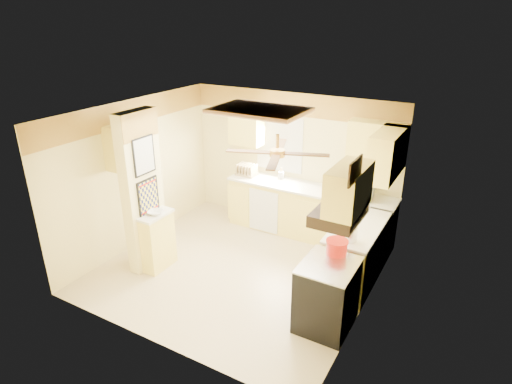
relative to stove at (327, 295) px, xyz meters
The scene contains 34 objects.
floor 1.82m from the stove, 161.77° to the left, with size 4.00×4.00×0.00m, color beige.
ceiling 2.69m from the stove, 161.77° to the left, with size 4.00×4.00×0.00m, color white.
wall_back 3.07m from the stove, 124.28° to the left, with size 4.00×4.00×0.00m, color #F4E395.
wall_front 2.29m from the stove, 141.04° to the right, with size 4.00×4.00×0.00m, color #F4E395.
wall_left 3.79m from the stove, behind, with size 3.80×3.80×0.00m, color #F4E395.
wall_right 1.02m from the stove, 59.02° to the left, with size 3.80×3.80×0.00m, color #F4E395.
wallpaper_border 3.48m from the stove, 124.50° to the left, with size 4.00×0.02×0.40m, color #FFCD4B.
partition_column 3.12m from the stove, behind, with size 0.20×0.70×2.50m, color #F4E395.
partition_ledge 2.80m from the stove, behind, with size 0.25×0.55×0.90m, color #FFED69.
ledge_top 2.84m from the stove, behind, with size 0.28×0.58×0.04m, color white.
lower_cabinets_back 2.45m from the stove, 118.55° to the left, with size 3.00×0.60×0.90m, color #FFED69.
lower_cabinets_right 1.15m from the stove, 88.49° to the left, with size 0.60×1.40×0.90m, color #FFED69.
countertop_back 2.48m from the stove, 118.66° to the left, with size 3.04×0.64×0.04m, color white.
countertop_right 1.24m from the stove, 88.99° to the left, with size 0.64×1.44×0.04m, color white.
dishwasher_panel 2.66m from the stove, 136.25° to the left, with size 0.58×0.02×0.80m, color white.
window 3.29m from the stove, 128.23° to the left, with size 0.92×0.02×1.02m.
upper_cab_back_left 3.67m from the stove, 137.92° to the left, with size 0.60×0.35×0.70m, color #FFED69.
upper_cab_back_right 2.67m from the stove, 93.01° to the left, with size 0.90×0.35×0.70m, color #FFED69.
upper_cab_right 2.28m from the stove, 85.07° to the left, with size 0.35×1.00×0.70m, color #FFED69.
upper_cab_left_wall 3.77m from the stove, behind, with size 0.35×0.75×0.70m, color #FFED69.
upper_cab_over_stove 1.50m from the stove, ahead, with size 0.35×0.76×0.52m, color #FFED69.
stove is the anchor object (origin of this frame).
range_hood 1.16m from the stove, ahead, with size 0.50×0.76×0.14m, color black.
poster_menu 3.22m from the stove, behind, with size 0.02×0.42×0.57m.
poster_nashville 3.00m from the stove, behind, with size 0.02×0.42×0.57m.
ceiling_light_panel 2.75m from the stove, 146.22° to the left, with size 1.35×0.95×0.06m.
ceiling_fan 1.95m from the stove, 167.38° to the right, with size 1.15×1.15×0.26m.
vent_grate 1.90m from the stove, 48.45° to the right, with size 0.02×0.40×0.25m, color black.
microwave 2.24m from the stove, 98.93° to the left, with size 0.56×0.38×0.31m, color white.
bowl 2.83m from the stove, behind, with size 0.22×0.22×0.06m, color white.
dutch_oven 0.62m from the stove, 92.35° to the left, with size 0.29×0.29×0.19m.
kettle 0.88m from the stove, 84.52° to the left, with size 0.15×0.15×0.23m.
dish_rack 3.30m from the stove, 138.85° to the left, with size 0.37×0.27×0.21m.
utensil_crock 2.96m from the stove, 128.20° to the left, with size 0.10×0.10×0.21m.
Camera 1 is at (3.10, -4.90, 3.76)m, focal length 30.00 mm.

